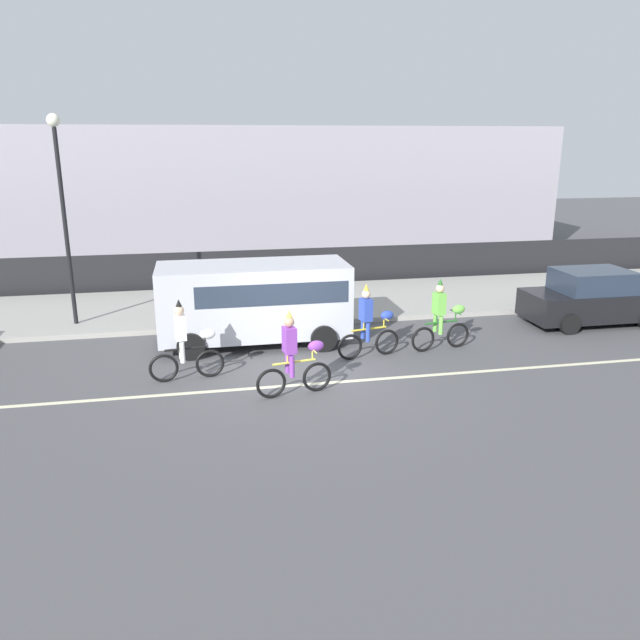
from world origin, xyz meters
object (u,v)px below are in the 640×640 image
at_px(parade_cyclist_lime, 442,319).
at_px(street_lamp_post, 61,190).
at_px(parked_van_silver, 256,297).
at_px(parked_car_black, 593,298).
at_px(parade_cyclist_zebra, 186,345).
at_px(parade_cyclist_cobalt, 370,325).
at_px(parade_cyclist_purple, 295,358).

height_order(parade_cyclist_lime, street_lamp_post, street_lamp_post).
bearing_deg(parked_van_silver, parked_car_black, -0.31).
distance_m(parade_cyclist_zebra, parked_van_silver, 3.02).
relative_size(parade_cyclist_zebra, parked_car_black, 0.47).
bearing_deg(parade_cyclist_lime, parade_cyclist_cobalt, -173.93).
height_order(parade_cyclist_lime, parked_van_silver, parked_van_silver).
distance_m(parked_car_black, street_lamp_post, 15.64).
distance_m(parade_cyclist_purple, parked_car_black, 10.25).
bearing_deg(parked_van_silver, parade_cyclist_cobalt, -32.16).
bearing_deg(parked_van_silver, parade_cyclist_purple, -83.20).
height_order(parade_cyclist_purple, street_lamp_post, street_lamp_post).
bearing_deg(parade_cyclist_purple, street_lamp_post, 131.99).
bearing_deg(parade_cyclist_cobalt, parade_cyclist_zebra, -171.44).
height_order(parked_car_black, street_lamp_post, street_lamp_post).
height_order(parade_cyclist_purple, parked_van_silver, parked_van_silver).
height_order(parade_cyclist_purple, parked_car_black, parade_cyclist_purple).
distance_m(parade_cyclist_cobalt, parked_car_black, 7.53).
xyz_separation_m(parade_cyclist_purple, street_lamp_post, (-5.52, 6.14, 3.15)).
xyz_separation_m(parade_cyclist_lime, parked_van_silver, (-4.69, 1.46, 0.44)).
height_order(parade_cyclist_zebra, parked_van_silver, parked_van_silver).
xyz_separation_m(parade_cyclist_cobalt, street_lamp_post, (-7.75, 4.10, 3.15)).
relative_size(parade_cyclist_zebra, street_lamp_post, 0.33).
relative_size(parade_cyclist_cobalt, parade_cyclist_lime, 1.00).
height_order(parade_cyclist_purple, parade_cyclist_cobalt, same).
relative_size(parade_cyclist_cobalt, parked_car_black, 0.47).
bearing_deg(parked_van_silver, parade_cyclist_lime, -17.34).
relative_size(parade_cyclist_lime, street_lamp_post, 0.33).
relative_size(parade_cyclist_lime, parked_van_silver, 0.38).
distance_m(parade_cyclist_zebra, parked_car_black, 12.08).
bearing_deg(parade_cyclist_zebra, parked_van_silver, 52.04).
distance_m(parade_cyclist_lime, parked_car_black, 5.52).
distance_m(parade_cyclist_purple, parade_cyclist_cobalt, 3.01).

